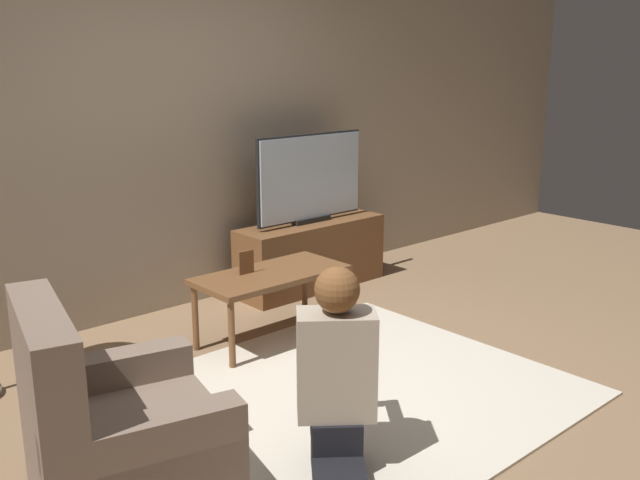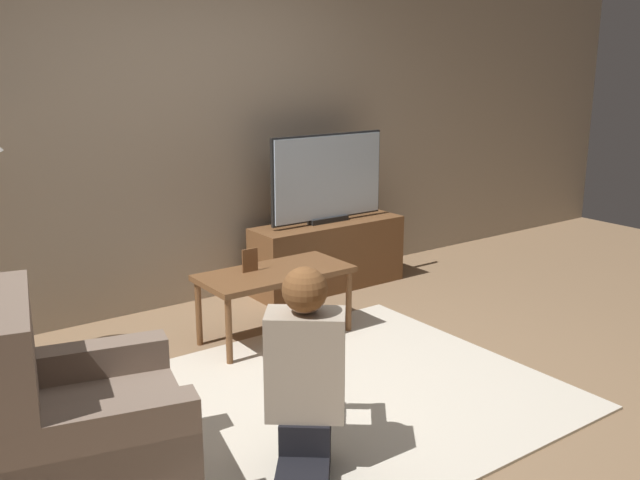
{
  "view_description": "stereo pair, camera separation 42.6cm",
  "coord_description": "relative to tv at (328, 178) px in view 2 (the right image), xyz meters",
  "views": [
    {
      "loc": [
        -2.45,
        -2.52,
        1.79
      ],
      "look_at": [
        0.31,
        0.56,
        0.72
      ],
      "focal_mm": 40.0,
      "sensor_mm": 36.0,
      "label": 1
    },
    {
      "loc": [
        -2.12,
        -2.79,
        1.79
      ],
      "look_at": [
        0.31,
        0.56,
        0.72
      ],
      "focal_mm": 40.0,
      "sensor_mm": 36.0,
      "label": 2
    }
  ],
  "objects": [
    {
      "name": "wall_back",
      "position": [
        -1.12,
        0.36,
        0.42
      ],
      "size": [
        10.0,
        0.06,
        2.6
      ],
      "color": "tan",
      "rests_on": "ground_plane"
    },
    {
      "name": "tv",
      "position": [
        0.0,
        0.0,
        0.0
      ],
      "size": [
        1.02,
        0.08,
        0.69
      ],
      "color": "black",
      "rests_on": "tv_stand"
    },
    {
      "name": "person_kneeling",
      "position": [
        -1.63,
        -2.04,
        -0.41
      ],
      "size": [
        0.71,
        0.8,
        0.93
      ],
      "rotation": [
        0.0,
        0.0,
        2.46
      ],
      "color": "black",
      "rests_on": "rug"
    },
    {
      "name": "picture_frame",
      "position": [
        -1.05,
        -0.58,
        -0.34
      ],
      "size": [
        0.11,
        0.01,
        0.15
      ],
      "color": "brown",
      "rests_on": "coffee_table"
    },
    {
      "name": "armchair",
      "position": [
        -2.48,
        -1.67,
        -0.59
      ],
      "size": [
        0.88,
        0.91,
        0.91
      ],
      "rotation": [
        0.0,
        0.0,
        1.34
      ],
      "color": "#7A6656",
      "rests_on": "ground_plane"
    },
    {
      "name": "tv_stand",
      "position": [
        0.0,
        -0.0,
        -0.62
      ],
      "size": [
        1.26,
        0.38,
        0.53
      ],
      "color": "brown",
      "rests_on": "ground_plane"
    },
    {
      "name": "ground_plane",
      "position": [
        -1.12,
        -1.57,
        -0.88
      ],
      "size": [
        10.0,
        10.0,
        0.0
      ],
      "primitive_type": "plane",
      "color": "#896B4C"
    },
    {
      "name": "coffee_table",
      "position": [
        -0.91,
        -0.66,
        -0.47
      ],
      "size": [
        0.98,
        0.47,
        0.46
      ],
      "color": "brown",
      "rests_on": "ground_plane"
    },
    {
      "name": "rug",
      "position": [
        -1.12,
        -1.57,
        -0.87
      ],
      "size": [
        2.31,
        1.96,
        0.02
      ],
      "color": "beige",
      "rests_on": "ground_plane"
    }
  ]
}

